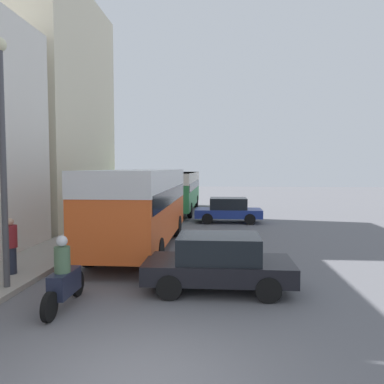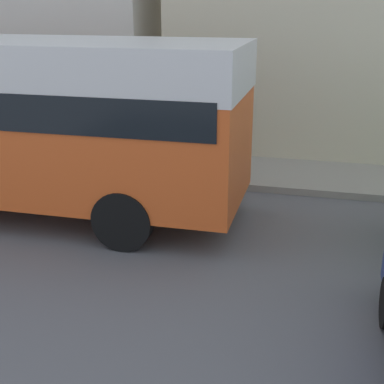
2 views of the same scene
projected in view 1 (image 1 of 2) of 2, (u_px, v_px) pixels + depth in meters
name	position (u px, v px, depth m)	size (l,w,h in m)	color
building_far_terrace	(34.00, 111.00, 21.79)	(6.86, 9.43, 13.13)	beige
bus_lead	(141.00, 198.00, 14.98)	(2.59, 9.09, 3.20)	#EA5B23
bus_following	(178.00, 186.00, 27.69)	(2.57, 10.44, 2.93)	#2D8447
motorcycle_behind_lead	(64.00, 279.00, 8.70)	(0.38, 2.24, 1.73)	#1E2338
car_crossing	(219.00, 262.00, 9.99)	(3.92, 1.90, 1.49)	black
car_far_curb	(228.00, 210.00, 22.39)	(3.94, 1.90, 1.48)	navy
pedestrian_near_curb	(11.00, 246.00, 11.01)	(0.38, 0.38, 1.66)	#232838
lamp_post	(2.00, 142.00, 9.61)	(0.36, 0.36, 6.43)	#47474C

